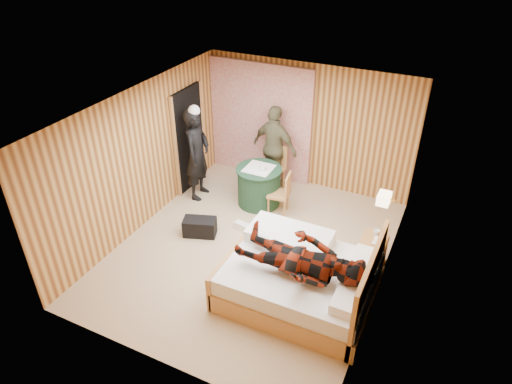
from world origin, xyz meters
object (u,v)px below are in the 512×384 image
at_px(wall_lamp, 384,198).
at_px(man_at_table, 275,148).
at_px(round_table, 259,186).
at_px(duffel_bag, 200,227).
at_px(man_on_bed, 301,252).
at_px(bed, 302,278).
at_px(chair_far, 275,164).
at_px(chair_near, 283,191).
at_px(woman_standing, 197,154).
at_px(nightstand, 372,252).

relative_size(wall_lamp, man_at_table, 0.15).
bearing_deg(round_table, duffel_bag, -110.00).
xyz_separation_m(duffel_bag, man_on_bed, (2.16, -0.86, 0.85)).
distance_m(bed, chair_far, 3.13).
relative_size(bed, chair_near, 2.57).
height_order(chair_near, man_at_table, man_at_table).
bearing_deg(man_on_bed, wall_lamp, 59.66).
height_order(chair_far, woman_standing, woman_standing).
relative_size(wall_lamp, man_on_bed, 0.15).
distance_m(nightstand, man_on_bed, 1.68).
bearing_deg(bed, round_table, 129.37).
distance_m(chair_far, woman_standing, 1.57).
height_order(chair_near, duffel_bag, chair_near).
relative_size(round_table, chair_far, 0.93).
height_order(nightstand, round_table, round_table).
xyz_separation_m(chair_far, chair_near, (0.51, -0.81, -0.06)).
xyz_separation_m(bed, man_at_table, (-1.63, 2.72, 0.53)).
xyz_separation_m(bed, round_table, (-1.63, 1.99, 0.06)).
distance_m(chair_far, chair_near, 0.96).
bearing_deg(duffel_bag, man_at_table, 57.29).
bearing_deg(woman_standing, man_at_table, -56.90).
bearing_deg(man_on_bed, round_table, 126.84).
bearing_deg(chair_near, round_table, -112.42).
relative_size(wall_lamp, chair_far, 0.28).
bearing_deg(woman_standing, man_on_bed, -131.30).
distance_m(bed, chair_near, 2.17).
bearing_deg(man_at_table, duffel_bag, 89.81).
height_order(bed, duffel_bag, bed).
relative_size(wall_lamp, nightstand, 0.47).
bearing_deg(chair_far, man_at_table, 141.96).
bearing_deg(round_table, chair_near, -13.11).
height_order(wall_lamp, man_on_bed, man_on_bed).
height_order(wall_lamp, man_at_table, man_at_table).
bearing_deg(man_at_table, woman_standing, 52.82).
relative_size(round_table, man_at_table, 0.50).
height_order(duffel_bag, woman_standing, woman_standing).
xyz_separation_m(wall_lamp, chair_near, (-1.90, 0.77, -0.82)).
bearing_deg(woman_standing, chair_far, -58.84).
relative_size(woman_standing, man_on_bed, 1.03).
bearing_deg(wall_lamp, man_on_bed, -120.34).
bearing_deg(nightstand, chair_far, 146.32).
distance_m(nightstand, chair_far, 2.86).
bearing_deg(chair_far, bed, -39.21).
bearing_deg(wall_lamp, chair_near, 157.81).
bearing_deg(man_at_table, bed, 134.16).
height_order(bed, man_at_table, man_at_table).
distance_m(wall_lamp, round_table, 2.75).
relative_size(duffel_bag, man_at_table, 0.33).
distance_m(wall_lamp, bed, 1.66).
height_order(chair_far, man_on_bed, man_on_bed).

